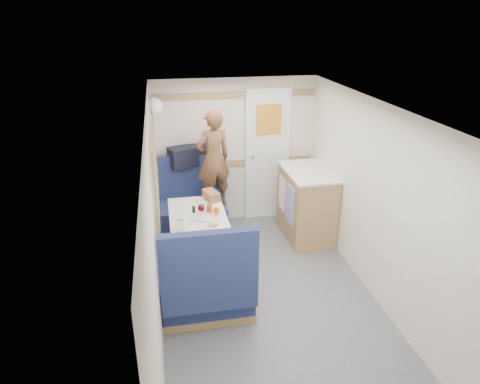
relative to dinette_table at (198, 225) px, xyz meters
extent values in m
plane|color=#515156|center=(0.65, -1.00, -0.57)|extent=(4.50, 4.50, 0.00)
plane|color=silver|center=(0.65, -1.00, 1.43)|extent=(4.50, 4.50, 0.00)
cube|color=silver|center=(0.65, 1.25, 0.43)|extent=(2.20, 0.02, 2.00)
cube|color=silver|center=(-0.45, -1.00, 0.43)|extent=(0.02, 4.50, 2.00)
cube|color=silver|center=(1.75, -1.00, 0.43)|extent=(0.02, 4.50, 2.00)
cube|color=olive|center=(0.65, 1.23, 0.28)|extent=(2.15, 0.02, 0.08)
cube|color=olive|center=(0.65, 1.23, 1.21)|extent=(2.15, 0.02, 0.08)
cube|color=#A2AD93|center=(-0.43, 0.00, 0.68)|extent=(0.04, 1.30, 0.72)
cube|color=white|center=(1.10, 1.22, 0.36)|extent=(0.62, 0.04, 1.86)
cube|color=gold|center=(1.10, 1.19, 0.88)|extent=(0.34, 0.03, 0.40)
cylinder|color=silver|center=(0.88, 1.17, 0.38)|extent=(0.04, 0.10, 0.04)
cube|color=white|center=(0.00, 0.00, 0.13)|extent=(0.62, 0.92, 0.04)
cylinder|color=silver|center=(0.00, 0.00, -0.22)|extent=(0.08, 0.08, 0.66)
cylinder|color=silver|center=(0.00, 0.00, -0.55)|extent=(0.36, 0.36, 0.03)
cube|color=navy|center=(0.00, 0.80, -0.34)|extent=(0.88, 0.50, 0.45)
cube|color=navy|center=(0.00, 1.08, 0.08)|extent=(0.88, 0.10, 0.80)
cube|color=olive|center=(0.00, 0.80, -0.53)|extent=(0.90, 0.52, 0.08)
cube|color=navy|center=(0.00, -0.80, -0.34)|extent=(0.88, 0.50, 0.45)
cube|color=navy|center=(0.00, -1.08, 0.08)|extent=(0.88, 0.10, 0.80)
cube|color=olive|center=(0.00, -0.80, -0.53)|extent=(0.90, 0.52, 0.08)
cube|color=olive|center=(0.00, 1.12, 0.31)|extent=(0.90, 0.14, 0.04)
sphere|color=white|center=(-0.39, 0.85, 1.18)|extent=(0.20, 0.20, 0.20)
cube|color=olive|center=(1.47, 0.55, -0.12)|extent=(0.54, 0.90, 0.90)
cube|color=silver|center=(1.47, 0.55, 0.34)|extent=(0.56, 0.92, 0.03)
cube|color=#5972B2|center=(1.19, 0.37, -0.02)|extent=(0.01, 0.30, 0.48)
cube|color=silver|center=(1.19, 0.73, -0.02)|extent=(0.01, 0.28, 0.44)
imported|color=brown|center=(0.29, 0.76, 0.51)|extent=(0.53, 0.43, 1.25)
cube|color=black|center=(0.01, 1.12, 0.46)|extent=(0.58, 0.42, 0.25)
cube|color=white|center=(0.04, -0.08, 0.16)|extent=(0.33, 0.37, 0.02)
sphere|color=#D65D09|center=(0.20, -0.08, 0.21)|extent=(0.07, 0.07, 0.07)
cube|color=#EAD187|center=(0.14, -0.35, 0.19)|extent=(0.10, 0.07, 0.03)
cylinder|color=white|center=(0.03, -0.16, 0.16)|extent=(0.06, 0.06, 0.01)
cylinder|color=white|center=(0.03, -0.16, 0.21)|extent=(0.01, 0.01, 0.10)
sphere|color=#42070D|center=(0.03, -0.16, 0.28)|extent=(0.08, 0.08, 0.08)
cylinder|color=white|center=(-0.21, -0.38, 0.21)|extent=(0.07, 0.07, 0.12)
cylinder|color=white|center=(0.05, -0.03, 0.21)|extent=(0.06, 0.06, 0.10)
cylinder|color=#914815|center=(0.13, -0.02, 0.20)|extent=(0.06, 0.06, 0.10)
cylinder|color=black|center=(-0.04, -0.01, 0.20)|extent=(0.03, 0.03, 0.09)
cylinder|color=white|center=(0.03, 0.07, 0.20)|extent=(0.04, 0.04, 0.09)
cube|color=brown|center=(0.20, 0.35, 0.21)|extent=(0.20, 0.27, 0.10)
camera|label=1|loc=(-0.33, -4.28, 2.22)|focal=32.00mm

